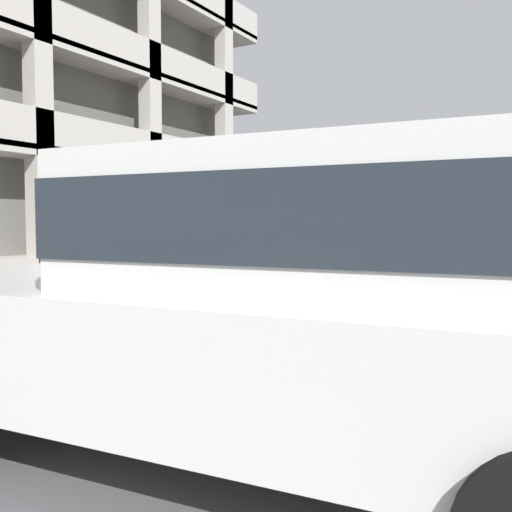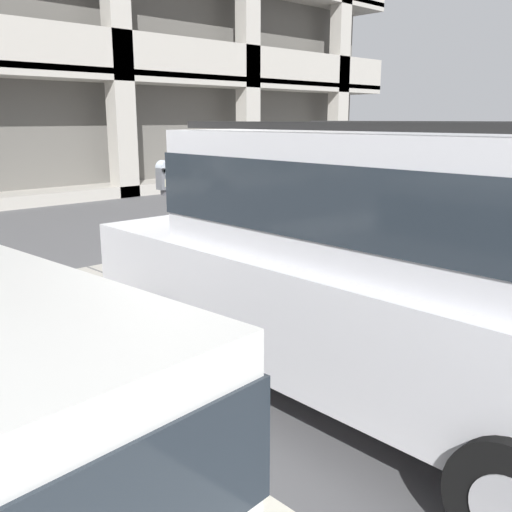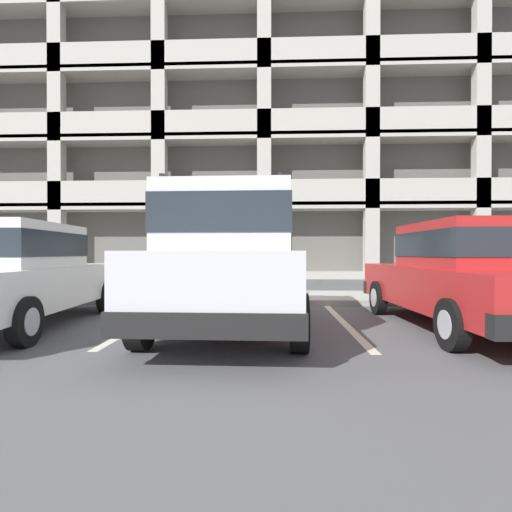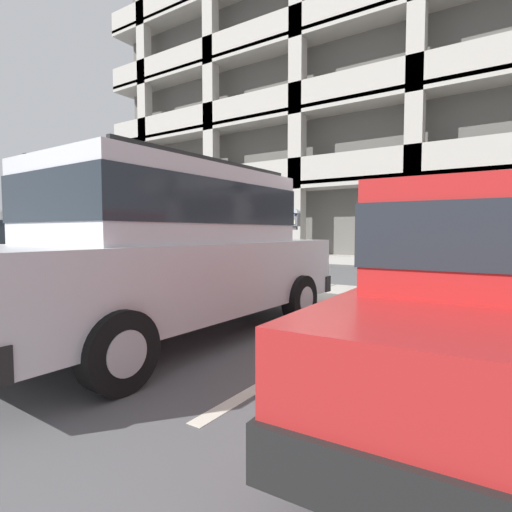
{
  "view_description": "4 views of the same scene",
  "coord_description": "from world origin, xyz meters",
  "px_view_note": "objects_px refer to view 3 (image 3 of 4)",
  "views": [
    {
      "loc": [
        -5.89,
        -3.76,
        1.22
      ],
      "look_at": [
        -0.24,
        -0.51,
        0.84
      ],
      "focal_mm": 40.0,
      "sensor_mm": 36.0,
      "label": 1
    },
    {
      "loc": [
        -3.51,
        -4.5,
        2.05
      ],
      "look_at": [
        0.08,
        -0.79,
        0.81
      ],
      "focal_mm": 40.0,
      "sensor_mm": 36.0,
      "label": 2
    },
    {
      "loc": [
        0.45,
        -8.18,
        1.11
      ],
      "look_at": [
        0.12,
        -0.46,
        1.05
      ],
      "focal_mm": 28.0,
      "sensor_mm": 36.0,
      "label": 3
    },
    {
      "loc": [
        3.31,
        -5.65,
        1.26
      ],
      "look_at": [
        0.22,
        -1.04,
        0.92
      ],
      "focal_mm": 28.0,
      "sensor_mm": 36.0,
      "label": 4
    }
  ],
  "objects_px": {
    "red_sedan": "(14,272)",
    "parking_meter_near": "(251,246)",
    "silver_suv": "(234,254)",
    "dark_hatchback": "(467,273)",
    "parking_garage": "(266,139)"
  },
  "relations": [
    {
      "from": "red_sedan",
      "to": "parking_meter_near",
      "type": "height_order",
      "value": "parking_meter_near"
    },
    {
      "from": "silver_suv",
      "to": "dark_hatchback",
      "type": "xyz_separation_m",
      "value": [
        3.39,
        -0.03,
        -0.27
      ]
    },
    {
      "from": "dark_hatchback",
      "to": "parking_meter_near",
      "type": "height_order",
      "value": "parking_meter_near"
    },
    {
      "from": "silver_suv",
      "to": "parking_garage",
      "type": "bearing_deg",
      "value": 90.27
    },
    {
      "from": "parking_garage",
      "to": "red_sedan",
      "type": "bearing_deg",
      "value": -101.75
    },
    {
      "from": "silver_suv",
      "to": "red_sedan",
      "type": "bearing_deg",
      "value": -176.46
    },
    {
      "from": "dark_hatchback",
      "to": "parking_meter_near",
      "type": "bearing_deg",
      "value": 138.59
    },
    {
      "from": "parking_garage",
      "to": "silver_suv",
      "type": "bearing_deg",
      "value": -90.73
    },
    {
      "from": "dark_hatchback",
      "to": "parking_garage",
      "type": "bearing_deg",
      "value": 98.59
    },
    {
      "from": "silver_suv",
      "to": "parking_meter_near",
      "type": "xyz_separation_m",
      "value": [
        0.12,
        2.63,
        0.16
      ]
    },
    {
      "from": "parking_meter_near",
      "to": "parking_garage",
      "type": "xyz_separation_m",
      "value": [
        0.09,
        13.88,
        6.28
      ]
    },
    {
      "from": "red_sedan",
      "to": "parking_meter_near",
      "type": "bearing_deg",
      "value": 35.44
    },
    {
      "from": "red_sedan",
      "to": "dark_hatchback",
      "type": "height_order",
      "value": "same"
    },
    {
      "from": "dark_hatchback",
      "to": "parking_meter_near",
      "type": "distance_m",
      "value": 4.24
    },
    {
      "from": "silver_suv",
      "to": "red_sedan",
      "type": "xyz_separation_m",
      "value": [
        -3.25,
        -0.14,
        -0.27
      ]
    }
  ]
}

